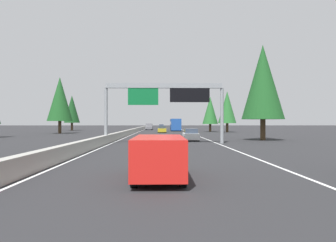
# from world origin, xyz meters

# --- Properties ---
(ground_plane) EXTENTS (320.00, 320.00, 0.00)m
(ground_plane) POSITION_xyz_m (60.00, 0.00, 0.00)
(ground_plane) COLOR #262628
(median_barrier) EXTENTS (180.00, 0.56, 0.90)m
(median_barrier) POSITION_xyz_m (80.00, 0.30, 0.45)
(median_barrier) COLOR #9E9B93
(median_barrier) RESTS_ON ground
(shoulder_stripe_right) EXTENTS (160.00, 0.16, 0.01)m
(shoulder_stripe_right) POSITION_xyz_m (70.00, -11.52, 0.01)
(shoulder_stripe_right) COLOR silver
(shoulder_stripe_right) RESTS_ON ground
(shoulder_stripe_median) EXTENTS (160.00, 0.16, 0.01)m
(shoulder_stripe_median) POSITION_xyz_m (70.00, -0.25, 0.01)
(shoulder_stripe_median) COLOR silver
(shoulder_stripe_median) RESTS_ON ground
(sign_gantry_overhead) EXTENTS (0.50, 12.68, 6.38)m
(sign_gantry_overhead) POSITION_xyz_m (32.35, -6.04, 5.08)
(sign_gantry_overhead) COLOR gray
(sign_gantry_overhead) RESTS_ON ground
(minivan_mid_right) EXTENTS (5.00, 1.95, 1.69)m
(minivan_mid_right) POSITION_xyz_m (10.90, -5.51, 0.95)
(minivan_mid_right) COLOR red
(minivan_mid_right) RESTS_ON ground
(sedan_near_center) EXTENTS (4.40, 1.80, 1.47)m
(sedan_near_center) POSITION_xyz_m (38.06, -9.18, 0.68)
(sedan_near_center) COLOR white
(sedan_near_center) RESTS_ON ground
(sedan_mid_center) EXTENTS (4.40, 1.80, 1.47)m
(sedan_mid_center) POSITION_xyz_m (68.53, -5.65, 0.68)
(sedan_mid_center) COLOR #AD931E
(sedan_mid_center) RESTS_ON ground
(pickup_mid_left) EXTENTS (5.60, 2.00, 1.86)m
(pickup_mid_left) POSITION_xyz_m (93.85, -1.84, 0.91)
(pickup_mid_left) COLOR slate
(pickup_mid_left) RESTS_ON ground
(sedan_far_left) EXTENTS (4.40, 1.80, 1.47)m
(sedan_far_left) POSITION_xyz_m (111.29, -5.43, 0.68)
(sedan_far_left) COLOR #1E4793
(sedan_far_left) RESTS_ON ground
(bus_far_center) EXTENTS (11.50, 2.55, 3.10)m
(bus_far_center) POSITION_xyz_m (83.32, -9.15, 1.72)
(bus_far_center) COLOR #1E4793
(bus_far_center) RESTS_ON ground
(conifer_right_near) EXTENTS (5.29, 5.29, 12.01)m
(conifer_right_near) POSITION_xyz_m (38.61, -18.33, 7.30)
(conifer_right_near) COLOR #4C3823
(conifer_right_near) RESTS_ON ground
(conifer_right_mid) EXTENTS (4.06, 4.06, 9.23)m
(conifer_right_mid) POSITION_xyz_m (71.08, -20.34, 5.61)
(conifer_right_mid) COLOR #4C3823
(conifer_right_mid) RESTS_ON ground
(conifer_right_far) EXTENTS (3.65, 3.65, 8.30)m
(conifer_right_far) POSITION_xyz_m (74.60, -17.01, 5.04)
(conifer_right_far) COLOR #4C3823
(conifer_right_far) RESTS_ON ground
(conifer_left_mid) EXTENTS (4.97, 4.97, 11.31)m
(conifer_left_mid) POSITION_xyz_m (63.42, 14.82, 6.87)
(conifer_left_mid) COLOR #4C3823
(conifer_left_mid) RESTS_ON ground
(conifer_left_far) EXTENTS (4.18, 4.18, 9.51)m
(conifer_left_far) POSITION_xyz_m (86.27, 18.68, 5.78)
(conifer_left_far) COLOR #4C3823
(conifer_left_far) RESTS_ON ground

